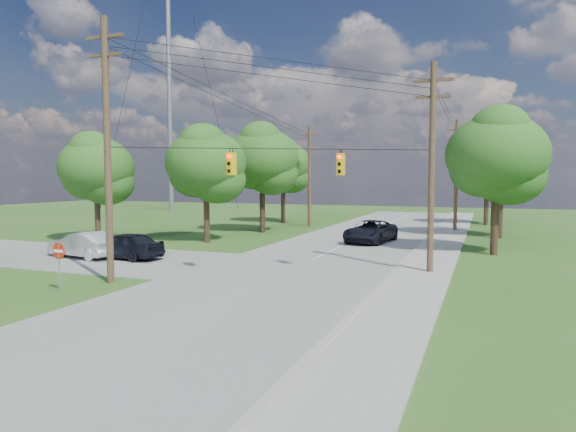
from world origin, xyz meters
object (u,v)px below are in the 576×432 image
at_px(car_cross_silver, 84,245).
at_px(car_main_north, 371,231).
at_px(pole_sw, 107,147).
at_px(do_not_enter_sign, 59,256).
at_px(car_cross_dark, 126,245).
at_px(pole_ne, 432,165).
at_px(pole_north_e, 456,175).
at_px(pole_north_w, 309,175).

height_order(car_cross_silver, car_main_north, car_main_north).
bearing_deg(pole_sw, do_not_enter_sign, -103.86).
relative_size(car_cross_dark, car_main_north, 0.81).
bearing_deg(pole_sw, pole_ne, 29.38).
bearing_deg(pole_ne, do_not_enter_sign, -144.57).
xyz_separation_m(car_main_north, do_not_enter_sign, (-8.68, -21.31, 0.71)).
distance_m(pole_ne, pole_north_e, 22.00).
bearing_deg(pole_north_e, car_cross_dark, -125.96).
relative_size(pole_north_w, car_cross_silver, 2.08).
distance_m(car_cross_silver, do_not_enter_sign, 9.70).
height_order(pole_sw, do_not_enter_sign, pole_sw).
height_order(pole_north_w, car_cross_dark, pole_north_w).
xyz_separation_m(pole_ne, car_main_north, (-5.42, 11.28, -4.62)).
distance_m(pole_sw, pole_north_w, 29.62).
relative_size(pole_ne, car_cross_dark, 2.21).
bearing_deg(car_cross_silver, pole_ne, 106.92).
relative_size(pole_sw, car_cross_dark, 2.53).
height_order(car_cross_dark, car_cross_silver, car_cross_dark).
bearing_deg(pole_north_w, car_cross_dark, -98.08).
xyz_separation_m(pole_north_w, do_not_enter_sign, (-0.20, -32.03, -3.57)).
height_order(pole_ne, car_cross_dark, pole_ne).
xyz_separation_m(car_cross_dark, do_not_enter_sign, (3.18, -8.21, 0.71)).
relative_size(pole_ne, pole_north_e, 1.05).
xyz_separation_m(pole_sw, do_not_enter_sign, (-0.60, -2.43, -4.67)).
relative_size(pole_sw, do_not_enter_sign, 5.69).
height_order(pole_ne, pole_north_w, pole_ne).
relative_size(car_cross_dark, do_not_enter_sign, 2.25).
height_order(pole_north_e, car_cross_silver, pole_north_e).
distance_m(pole_north_w, car_cross_silver, 25.43).
distance_m(pole_ne, do_not_enter_sign, 17.74).
distance_m(pole_north_e, car_cross_dark, 29.74).
bearing_deg(do_not_enter_sign, pole_north_w, 93.55).
distance_m(pole_north_e, car_main_north, 12.75).
xyz_separation_m(pole_north_w, car_main_north, (8.48, -10.72, -4.28)).
height_order(pole_north_e, pole_north_w, same).
relative_size(pole_north_e, car_cross_silver, 2.08).
relative_size(pole_ne, car_main_north, 1.79).
height_order(pole_ne, pole_north_e, pole_ne).
xyz_separation_m(car_cross_silver, car_main_north, (14.54, 13.61, 0.02)).
bearing_deg(car_cross_silver, do_not_enter_sign, 47.51).
xyz_separation_m(car_cross_silver, do_not_enter_sign, (5.85, -7.70, 0.73)).
distance_m(pole_ne, pole_north_w, 26.03).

